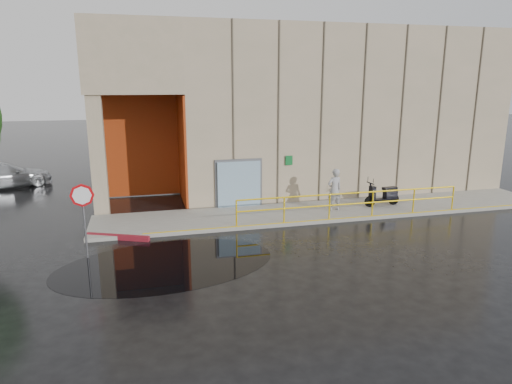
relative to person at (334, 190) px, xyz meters
The scene contains 10 objects.
ground 5.92m from the person, 133.17° to the right, with size 120.00×120.00×0.00m, color black.
sidewalk 1.01m from the person, 86.67° to the left, with size 20.00×3.00×0.15m, color gray.
building 7.52m from the person, 80.61° to the left, with size 20.00×10.17×8.00m.
guardrail 1.19m from the person, 76.47° to the right, with size 9.56×0.06×1.03m.
person is the anchor object (origin of this frame).
scooter 2.40m from the person, ahead, with size 1.72×0.67×1.32m.
stop_sign 10.13m from the person, 164.10° to the right, with size 0.73×0.10×2.44m.
red_curb 8.99m from the person, behind, with size 2.40×0.18×0.18m, color maroon.
puddle 8.36m from the person, 151.79° to the right, with size 6.81×4.19×0.01m, color black.
car_c 17.47m from the person, 149.05° to the left, with size 1.87×4.60×1.33m, color #B5B7BC.
Camera 1 is at (-3.89, -13.14, 5.49)m, focal length 32.00 mm.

